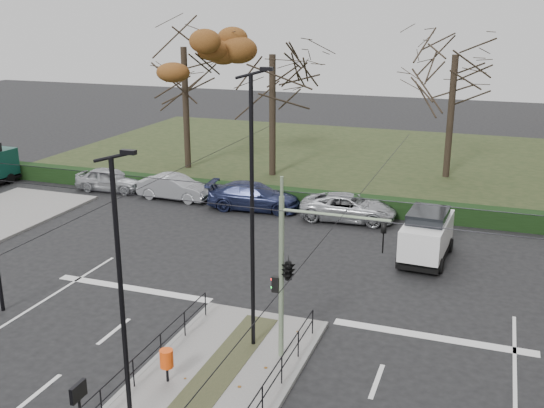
# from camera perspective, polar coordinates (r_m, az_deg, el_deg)

# --- Properties ---
(ground) EXTENTS (140.00, 140.00, 0.00)m
(ground) POSITION_cam_1_polar(r_m,az_deg,el_deg) (20.13, -5.56, -15.98)
(ground) COLOR black
(ground) RESTS_ON ground
(park) EXTENTS (38.00, 26.00, 0.10)m
(park) POSITION_cam_1_polar(r_m,az_deg,el_deg) (50.25, 3.79, 4.42)
(park) COLOR #222E17
(park) RESTS_ON ground
(hedge) EXTENTS (38.00, 1.00, 1.00)m
(hedge) POSITION_cam_1_polar(r_m,az_deg,el_deg) (37.82, -1.86, 0.95)
(hedge) COLOR black
(hedge) RESTS_ON ground
(median_railing) EXTENTS (4.14, 13.24, 0.92)m
(median_railing) POSITION_cam_1_polar(r_m,az_deg,el_deg) (17.68, -9.40, -17.51)
(median_railing) COLOR black
(median_railing) RESTS_ON median_island
(catenary) EXTENTS (20.00, 34.00, 6.00)m
(catenary) POSITION_cam_1_polar(r_m,az_deg,el_deg) (19.85, -3.85, -5.27)
(catenary) COLOR black
(catenary) RESTS_ON ground
(traffic_light) EXTENTS (3.67, 2.08, 5.40)m
(traffic_light) POSITION_cam_1_polar(r_m,az_deg,el_deg) (19.83, 1.71, -5.69)
(traffic_light) COLOR slate
(traffic_light) RESTS_ON median_island
(litter_bin) EXTENTS (0.41, 0.41, 1.06)m
(litter_bin) POSITION_cam_1_polar(r_m,az_deg,el_deg) (19.89, -9.43, -13.55)
(litter_bin) COLOR black
(litter_bin) RESTS_ON median_island
(info_panel) EXTENTS (0.12, 0.56, 2.15)m
(info_panel) POSITION_cam_1_polar(r_m,az_deg,el_deg) (16.85, -16.92, -16.49)
(info_panel) COLOR black
(info_panel) RESTS_ON median_island
(streetlamp_median_near) EXTENTS (0.67, 0.14, 7.99)m
(streetlamp_median_near) POSITION_cam_1_polar(r_m,az_deg,el_deg) (15.14, -13.16, -9.83)
(streetlamp_median_near) COLOR black
(streetlamp_median_near) RESTS_ON median_island
(streetlamp_median_far) EXTENTS (0.77, 0.16, 9.19)m
(streetlamp_median_far) POSITION_cam_1_polar(r_m,az_deg,el_deg) (20.09, -1.74, -0.73)
(streetlamp_median_far) COLOR black
(streetlamp_median_far) RESTS_ON median_island
(parked_car_first) EXTENTS (4.44, 1.99, 1.48)m
(parked_car_first) POSITION_cam_1_polar(r_m,az_deg,el_deg) (41.32, -14.30, 2.16)
(parked_car_first) COLOR #A7AAAF
(parked_car_first) RESTS_ON ground
(parked_car_second) EXTENTS (4.55, 1.71, 1.48)m
(parked_car_second) POSITION_cam_1_polar(r_m,az_deg,el_deg) (38.66, -8.72, 1.49)
(parked_car_second) COLOR #A7AAAF
(parked_car_second) RESTS_ON ground
(parked_car_third) EXTENTS (5.55, 2.77, 1.55)m
(parked_car_third) POSITION_cam_1_polar(r_m,az_deg,el_deg) (36.27, -1.64, 0.70)
(parked_car_third) COLOR #1F2548
(parked_car_third) RESTS_ON ground
(parked_car_fourth) EXTENTS (5.31, 2.73, 1.43)m
(parked_car_fourth) POSITION_cam_1_polar(r_m,az_deg,el_deg) (34.63, 6.87, -0.31)
(parked_car_fourth) COLOR #A7AAAF
(parked_car_fourth) RESTS_ON ground
(white_van) EXTENTS (2.21, 4.42, 2.33)m
(white_van) POSITION_cam_1_polar(r_m,az_deg,el_deg) (29.67, 13.72, -2.63)
(white_van) COLOR white
(white_van) RESTS_ON ground
(rust_tree) EXTENTS (7.89, 7.89, 11.10)m
(rust_tree) POSITION_cam_1_polar(r_m,az_deg,el_deg) (45.12, -7.94, 13.75)
(rust_tree) COLOR black
(rust_tree) RESTS_ON park
(bare_tree_center) EXTENTS (6.93, 6.93, 10.77)m
(bare_tree_center) POSITION_cam_1_polar(r_m,az_deg,el_deg) (43.72, 16.07, 11.97)
(bare_tree_center) COLOR black
(bare_tree_center) RESTS_ON park
(bare_tree_near) EXTENTS (7.46, 7.46, 10.75)m
(bare_tree_near) POSITION_cam_1_polar(r_m,az_deg,el_deg) (42.60, 0.04, 12.48)
(bare_tree_near) COLOR black
(bare_tree_near) RESTS_ON park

